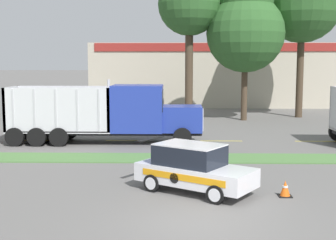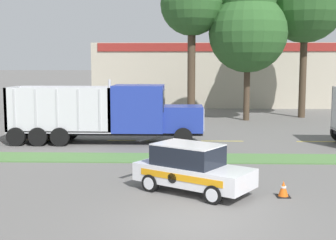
% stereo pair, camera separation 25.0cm
% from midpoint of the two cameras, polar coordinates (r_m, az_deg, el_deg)
% --- Properties ---
extents(ground_plane, '(600.00, 600.00, 0.00)m').
position_cam_midpoint_polar(ground_plane, '(13.40, 3.96, -12.26)').
color(ground_plane, slate).
extents(grass_verge, '(120.00, 2.13, 0.06)m').
position_cam_midpoint_polar(grass_verge, '(21.77, 3.14, -4.67)').
color(grass_verge, '#517F42').
rests_on(grass_verge, ground_plane).
extents(centre_line_3, '(2.40, 0.14, 0.01)m').
position_cam_midpoint_polar(centre_line_3, '(28.05, -15.67, -2.36)').
color(centre_line_3, yellow).
rests_on(centre_line_3, ground_plane).
extents(centre_line_4, '(2.40, 0.14, 0.01)m').
position_cam_midpoint_polar(centre_line_4, '(26.93, -4.63, -2.50)').
color(centre_line_4, yellow).
rests_on(centre_line_4, ground_plane).
extents(centre_line_5, '(2.40, 0.14, 0.01)m').
position_cam_midpoint_polar(centre_line_5, '(26.86, 6.90, -2.56)').
color(centre_line_5, yellow).
rests_on(centre_line_5, ground_plane).
extents(centre_line_6, '(2.40, 0.14, 0.01)m').
position_cam_midpoint_polar(centre_line_6, '(27.86, 18.05, -2.51)').
color(centre_line_6, yellow).
rests_on(centre_line_6, ground_plane).
extents(dump_truck_lead, '(10.69, 2.64, 3.55)m').
position_cam_midpoint_polar(dump_truck_lead, '(25.98, -5.22, 0.70)').
color(dump_truck_lead, black).
rests_on(dump_truck_lead, ground_plane).
extents(rally_car, '(4.30, 3.65, 1.69)m').
position_cam_midpoint_polar(rally_car, '(16.13, 3.34, -5.86)').
color(rally_car, white).
rests_on(rally_car, ground_plane).
extents(traffic_cone, '(0.44, 0.44, 0.54)m').
position_cam_midpoint_polar(traffic_cone, '(16.13, 14.32, -8.16)').
color(traffic_cone, black).
rests_on(traffic_cone, ground_plane).
extents(store_building_backdrop, '(26.81, 12.10, 6.41)m').
position_cam_midpoint_polar(store_building_backdrop, '(51.92, 6.88, 5.55)').
color(store_building_backdrop, '#BCB29E').
rests_on(store_building_backdrop, ground_plane).
extents(tree_behind_left, '(5.99, 5.99, 11.18)m').
position_cam_midpoint_polar(tree_behind_left, '(36.81, 9.92, 11.30)').
color(tree_behind_left, '#473828').
rests_on(tree_behind_left, ground_plane).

